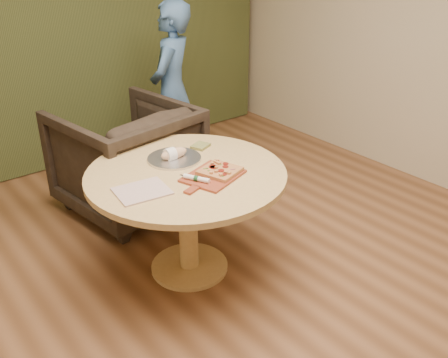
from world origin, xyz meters
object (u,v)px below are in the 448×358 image
serving_tray (174,158)px  armchair (126,154)px  person_standing (172,91)px  pedestal_table (187,191)px  flatbread_pizza (220,171)px  cutlery_roll (196,178)px  bread_roll (173,154)px  pizza_paddle (212,177)px

serving_tray → armchair: (0.06, 0.82, -0.27)m
serving_tray → person_standing: person_standing is taller
pedestal_table → flatbread_pizza: flatbread_pizza is taller
cutlery_roll → bread_roll: 0.38m
bread_roll → armchair: 0.88m
pizza_paddle → serving_tray: (-0.03, 0.37, -0.00)m
flatbread_pizza → pedestal_table: bearing=129.3°
serving_tray → bread_roll: bread_roll is taller
flatbread_pizza → person_standing: (0.67, 1.55, 0.02)m
pizza_paddle → person_standing: (0.73, 1.55, 0.04)m
pizza_paddle → cutlery_roll: (-0.12, 0.00, 0.02)m
cutlery_roll → person_standing: 1.77m
pizza_paddle → pedestal_table: bearing=94.5°
serving_tray → person_standing: 1.41m
cutlery_roll → bread_roll: size_ratio=0.97×
flatbread_pizza → serving_tray: 0.38m
cutlery_roll → serving_tray: cutlery_roll is taller
pedestal_table → armchair: armchair is taller
pizza_paddle → flatbread_pizza: bearing=-14.2°
flatbread_pizza → bread_roll: size_ratio=1.44×
pizza_paddle → bread_roll: bearing=77.8°
pizza_paddle → serving_tray: 0.37m
flatbread_pizza → serving_tray: size_ratio=0.78×
flatbread_pizza → cutlery_roll: 0.18m
cutlery_roll → person_standing: size_ratio=0.12×
serving_tray → bread_roll: bearing=180.0°
pizza_paddle → armchair: 1.22m
cutlery_roll → armchair: size_ratio=0.19×
pedestal_table → person_standing: 1.61m
cutlery_roll → person_standing: person_standing is taller
bread_roll → pizza_paddle: bearing=-83.9°
cutlery_roll → pizza_paddle: bearing=-28.4°
pizza_paddle → cutlery_roll: cutlery_roll is taller
bread_roll → pedestal_table: bearing=-99.7°
pedestal_table → person_standing: bearing=59.7°
pedestal_table → pizza_paddle: size_ratio=2.68×
pizza_paddle → bread_roll: size_ratio=2.45×
person_standing → pizza_paddle: bearing=28.2°
flatbread_pizza → armchair: size_ratio=0.28×
armchair → person_standing: 0.84m
pedestal_table → serving_tray: bearing=77.9°
serving_tray → armchair: armchair is taller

